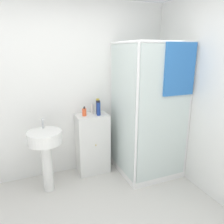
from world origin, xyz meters
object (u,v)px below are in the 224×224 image
Objects in this scene: shampoo_bottle_tall_black at (98,107)px; shampoo_bottle_blue at (98,108)px; sink at (46,147)px; soap_dispenser at (84,112)px; lotion_bottle_white at (92,109)px.

shampoo_bottle_blue is at bearing -101.53° from shampoo_bottle_tall_black.
soap_dispenser is at bearing 21.26° from sink.
soap_dispenser is 0.60× the size of shampoo_bottle_tall_black.
soap_dispenser is 0.80× the size of lotion_bottle_white.
soap_dispenser reaches higher than sink.
shampoo_bottle_blue is (-0.02, -0.08, -0.01)m from shampoo_bottle_tall_black.
shampoo_bottle_tall_black is at bearing 17.56° from sink.
shampoo_bottle_tall_black reaches higher than soap_dispenser.
soap_dispenser is 0.22m from shampoo_bottle_tall_black.
shampoo_bottle_tall_black is 0.08m from shampoo_bottle_blue.
sink is 0.92m from shampoo_bottle_tall_black.
lotion_bottle_white is at bearing 139.47° from shampoo_bottle_tall_black.
shampoo_bottle_blue is (0.20, -0.05, 0.05)m from soap_dispenser.
shampoo_bottle_blue reaches higher than sink.
sink is at bearing -158.74° from soap_dispenser.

